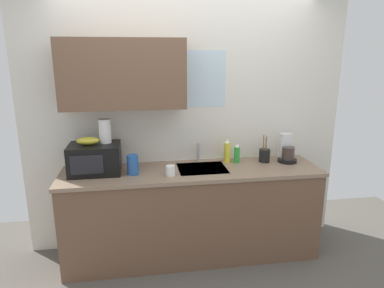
{
  "coord_description": "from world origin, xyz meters",
  "views": [
    {
      "loc": [
        -0.48,
        -3.06,
        1.97
      ],
      "look_at": [
        0.0,
        0.0,
        1.15
      ],
      "focal_mm": 32.19,
      "sensor_mm": 36.0,
      "label": 1
    }
  ],
  "objects_px": {
    "dish_soap_bottle_green": "(237,154)",
    "microwave": "(95,159)",
    "coffee_maker": "(287,151)",
    "cereal_canister": "(133,165)",
    "banana_bunch": "(88,141)",
    "mug_white": "(171,171)",
    "dish_soap_bottle_yellow": "(227,152)",
    "paper_towel_roll": "(105,131)",
    "utensil_crock": "(264,155)"
  },
  "relations": [
    {
      "from": "banana_bunch",
      "to": "paper_towel_roll",
      "type": "bearing_deg",
      "value": 18.43
    },
    {
      "from": "paper_towel_roll",
      "to": "dish_soap_bottle_yellow",
      "type": "xyz_separation_m",
      "value": [
        1.18,
        0.06,
        -0.27
      ]
    },
    {
      "from": "paper_towel_roll",
      "to": "dish_soap_bottle_green",
      "type": "xyz_separation_m",
      "value": [
        1.27,
        0.05,
        -0.29
      ]
    },
    {
      "from": "microwave",
      "to": "coffee_maker",
      "type": "xyz_separation_m",
      "value": [
        1.89,
        0.06,
        -0.03
      ]
    },
    {
      "from": "coffee_maker",
      "to": "dish_soap_bottle_green",
      "type": "height_order",
      "value": "coffee_maker"
    },
    {
      "from": "dish_soap_bottle_yellow",
      "to": "microwave",
      "type": "bearing_deg",
      "value": -174.83
    },
    {
      "from": "paper_towel_roll",
      "to": "cereal_canister",
      "type": "relative_size",
      "value": 1.21
    },
    {
      "from": "banana_bunch",
      "to": "paper_towel_roll",
      "type": "relative_size",
      "value": 0.91
    },
    {
      "from": "microwave",
      "to": "banana_bunch",
      "type": "bearing_deg",
      "value": 178.2
    },
    {
      "from": "dish_soap_bottle_yellow",
      "to": "cereal_canister",
      "type": "relative_size",
      "value": 1.32
    },
    {
      "from": "mug_white",
      "to": "utensil_crock",
      "type": "relative_size",
      "value": 0.33
    },
    {
      "from": "mug_white",
      "to": "utensil_crock",
      "type": "distance_m",
      "value": 1.01
    },
    {
      "from": "coffee_maker",
      "to": "cereal_canister",
      "type": "distance_m",
      "value": 1.55
    },
    {
      "from": "dish_soap_bottle_yellow",
      "to": "cereal_canister",
      "type": "height_order",
      "value": "dish_soap_bottle_yellow"
    },
    {
      "from": "cereal_canister",
      "to": "utensil_crock",
      "type": "relative_size",
      "value": 0.64
    },
    {
      "from": "cereal_canister",
      "to": "mug_white",
      "type": "xyz_separation_m",
      "value": [
        0.34,
        -0.09,
        -0.04
      ]
    },
    {
      "from": "coffee_maker",
      "to": "banana_bunch",
      "type": "bearing_deg",
      "value": -178.27
    },
    {
      "from": "microwave",
      "to": "paper_towel_roll",
      "type": "relative_size",
      "value": 2.09
    },
    {
      "from": "mug_white",
      "to": "banana_bunch",
      "type": "bearing_deg",
      "value": 165.32
    },
    {
      "from": "paper_towel_roll",
      "to": "dish_soap_bottle_green",
      "type": "bearing_deg",
      "value": 2.22
    },
    {
      "from": "paper_towel_roll",
      "to": "coffee_maker",
      "type": "distance_m",
      "value": 1.81
    },
    {
      "from": "dish_soap_bottle_yellow",
      "to": "mug_white",
      "type": "bearing_deg",
      "value": -153.14
    },
    {
      "from": "banana_bunch",
      "to": "cereal_canister",
      "type": "relative_size",
      "value": 1.1
    },
    {
      "from": "banana_bunch",
      "to": "dish_soap_bottle_green",
      "type": "bearing_deg",
      "value": 4.0
    },
    {
      "from": "cereal_canister",
      "to": "mug_white",
      "type": "relative_size",
      "value": 1.92
    },
    {
      "from": "banana_bunch",
      "to": "utensil_crock",
      "type": "height_order",
      "value": "banana_bunch"
    },
    {
      "from": "coffee_maker",
      "to": "cereal_canister",
      "type": "xyz_separation_m",
      "value": [
        -1.55,
        -0.16,
        -0.01
      ]
    },
    {
      "from": "paper_towel_roll",
      "to": "mug_white",
      "type": "relative_size",
      "value": 2.32
    },
    {
      "from": "microwave",
      "to": "dish_soap_bottle_green",
      "type": "xyz_separation_m",
      "value": [
        1.37,
        0.1,
        -0.04
      ]
    },
    {
      "from": "dish_soap_bottle_green",
      "to": "cereal_canister",
      "type": "distance_m",
      "value": 1.05
    },
    {
      "from": "banana_bunch",
      "to": "paper_towel_roll",
      "type": "distance_m",
      "value": 0.18
    },
    {
      "from": "microwave",
      "to": "cereal_canister",
      "type": "relative_size",
      "value": 2.53
    },
    {
      "from": "cereal_canister",
      "to": "coffee_maker",
      "type": "bearing_deg",
      "value": 5.85
    },
    {
      "from": "utensil_crock",
      "to": "coffee_maker",
      "type": "bearing_deg",
      "value": -2.85
    },
    {
      "from": "coffee_maker",
      "to": "mug_white",
      "type": "distance_m",
      "value": 1.24
    },
    {
      "from": "dish_soap_bottle_yellow",
      "to": "dish_soap_bottle_green",
      "type": "xyz_separation_m",
      "value": [
        0.1,
        -0.01,
        -0.02
      ]
    },
    {
      "from": "dish_soap_bottle_yellow",
      "to": "coffee_maker",
      "type": "bearing_deg",
      "value": -5.21
    },
    {
      "from": "paper_towel_roll",
      "to": "utensil_crock",
      "type": "bearing_deg",
      "value": 0.73
    },
    {
      "from": "mug_white",
      "to": "utensil_crock",
      "type": "bearing_deg",
      "value": 14.84
    },
    {
      "from": "paper_towel_roll",
      "to": "coffee_maker",
      "type": "xyz_separation_m",
      "value": [
        1.79,
        0.01,
        -0.28
      ]
    },
    {
      "from": "banana_bunch",
      "to": "cereal_canister",
      "type": "height_order",
      "value": "banana_bunch"
    },
    {
      "from": "dish_soap_bottle_green",
      "to": "microwave",
      "type": "bearing_deg",
      "value": -175.8
    },
    {
      "from": "cereal_canister",
      "to": "utensil_crock",
      "type": "distance_m",
      "value": 1.33
    },
    {
      "from": "banana_bunch",
      "to": "dish_soap_bottle_yellow",
      "type": "xyz_separation_m",
      "value": [
        1.33,
        0.11,
        -0.19
      ]
    },
    {
      "from": "dish_soap_bottle_green",
      "to": "utensil_crock",
      "type": "distance_m",
      "value": 0.28
    },
    {
      "from": "banana_bunch",
      "to": "mug_white",
      "type": "bearing_deg",
      "value": -14.68
    },
    {
      "from": "coffee_maker",
      "to": "dish_soap_bottle_green",
      "type": "distance_m",
      "value": 0.51
    },
    {
      "from": "cereal_canister",
      "to": "mug_white",
      "type": "height_order",
      "value": "cereal_canister"
    },
    {
      "from": "banana_bunch",
      "to": "dish_soap_bottle_yellow",
      "type": "bearing_deg",
      "value": 4.91
    },
    {
      "from": "dish_soap_bottle_green",
      "to": "mug_white",
      "type": "distance_m",
      "value": 0.76
    }
  ]
}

